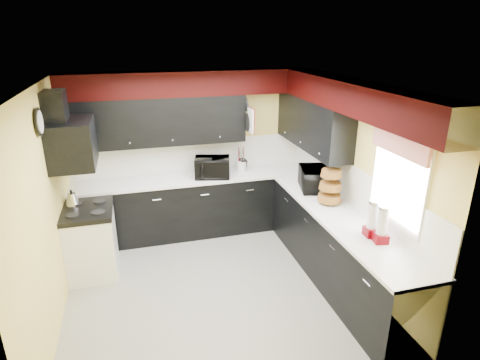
{
  "coord_description": "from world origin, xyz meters",
  "views": [
    {
      "loc": [
        -0.85,
        -4.22,
        3.04
      ],
      "look_at": [
        0.48,
        0.63,
        1.15
      ],
      "focal_mm": 30.0,
      "sensor_mm": 36.0,
      "label": 1
    }
  ],
  "objects_px": {
    "toaster_oven": "(212,167)",
    "kettle": "(72,199)",
    "knife_block": "(242,165)",
    "utensil_crock": "(241,166)",
    "microwave": "(314,179)"
  },
  "relations": [
    {
      "from": "toaster_oven",
      "to": "kettle",
      "type": "relative_size",
      "value": 3.02
    },
    {
      "from": "knife_block",
      "to": "toaster_oven",
      "type": "bearing_deg",
      "value": 179.64
    },
    {
      "from": "toaster_oven",
      "to": "utensil_crock",
      "type": "bearing_deg",
      "value": 27.3
    },
    {
      "from": "utensil_crock",
      "to": "kettle",
      "type": "relative_size",
      "value": 0.98
    },
    {
      "from": "toaster_oven",
      "to": "knife_block",
      "type": "height_order",
      "value": "toaster_oven"
    },
    {
      "from": "utensil_crock",
      "to": "knife_block",
      "type": "height_order",
      "value": "knife_block"
    },
    {
      "from": "toaster_oven",
      "to": "microwave",
      "type": "bearing_deg",
      "value": -20.79
    },
    {
      "from": "utensil_crock",
      "to": "knife_block",
      "type": "bearing_deg",
      "value": 52.05
    },
    {
      "from": "utensil_crock",
      "to": "kettle",
      "type": "distance_m",
      "value": 2.51
    },
    {
      "from": "knife_block",
      "to": "kettle",
      "type": "xyz_separation_m",
      "value": [
        -2.46,
        -0.65,
        -0.04
      ]
    },
    {
      "from": "toaster_oven",
      "to": "microwave",
      "type": "relative_size",
      "value": 0.95
    },
    {
      "from": "knife_block",
      "to": "kettle",
      "type": "bearing_deg",
      "value": 177.77
    },
    {
      "from": "toaster_oven",
      "to": "microwave",
      "type": "distance_m",
      "value": 1.54
    },
    {
      "from": "utensil_crock",
      "to": "microwave",
      "type": "bearing_deg",
      "value": -51.55
    },
    {
      "from": "microwave",
      "to": "toaster_oven",
      "type": "bearing_deg",
      "value": 70.52
    }
  ]
}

